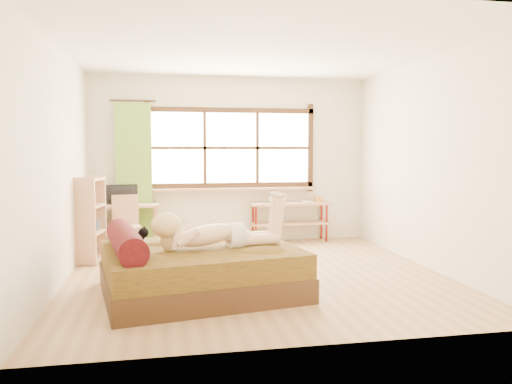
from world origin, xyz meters
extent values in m
plane|color=#9E754C|center=(0.00, 0.00, 0.00)|extent=(4.50, 4.50, 0.00)
plane|color=white|center=(0.00, 0.00, 2.70)|extent=(4.50, 4.50, 0.00)
plane|color=silver|center=(0.00, 2.25, 1.35)|extent=(4.50, 0.00, 4.50)
plane|color=silver|center=(0.00, -2.25, 1.35)|extent=(4.50, 0.00, 4.50)
plane|color=silver|center=(-2.25, 0.00, 1.35)|extent=(0.00, 4.50, 4.50)
plane|color=silver|center=(2.25, 0.00, 1.35)|extent=(0.00, 4.50, 4.50)
cube|color=#FFEDBF|center=(0.00, 2.25, 1.55)|extent=(2.60, 0.01, 1.30)
cube|color=tan|center=(0.00, 2.17, 0.88)|extent=(2.80, 0.16, 0.04)
cube|color=#457C22|center=(-1.55, 2.13, 1.15)|extent=(0.55, 0.10, 2.20)
cube|color=#341A0F|center=(-0.72, -0.65, 0.12)|extent=(2.24, 1.91, 0.25)
cube|color=#3D240E|center=(-0.72, -0.65, 0.37)|extent=(2.19, 1.88, 0.25)
cylinder|color=black|center=(-1.48, -0.79, 0.62)|extent=(0.51, 1.38, 0.28)
cube|color=tan|center=(-1.73, 1.95, 0.67)|extent=(1.16, 0.67, 0.04)
cube|color=tan|center=(-2.20, 1.67, 0.33)|extent=(0.05, 0.05, 0.66)
cube|color=tan|center=(-1.20, 1.83, 0.33)|extent=(0.05, 0.05, 0.66)
cube|color=tan|center=(-2.26, 2.07, 0.33)|extent=(0.05, 0.05, 0.66)
cube|color=tan|center=(-1.27, 2.23, 0.33)|extent=(0.05, 0.05, 0.66)
imported|color=black|center=(-1.73, 2.00, 0.84)|extent=(0.53, 0.15, 0.30)
cube|color=tan|center=(-1.63, 1.50, 0.40)|extent=(0.44, 0.44, 0.04)
cube|color=tan|center=(-1.66, 1.67, 0.64)|extent=(0.38, 0.10, 0.44)
cube|color=tan|center=(-1.77, 1.31, 0.19)|extent=(0.04, 0.04, 0.38)
cube|color=tan|center=(-1.44, 1.36, 0.19)|extent=(0.04, 0.04, 0.38)
cube|color=tan|center=(-1.82, 1.64, 0.19)|extent=(0.04, 0.04, 0.38)
cube|color=tan|center=(-1.50, 1.69, 0.19)|extent=(0.04, 0.04, 0.38)
cube|color=tan|center=(0.95, 2.07, 0.63)|extent=(1.31, 0.34, 0.04)
cube|color=tan|center=(0.95, 2.07, 0.30)|extent=(1.31, 0.34, 0.03)
cylinder|color=maroon|center=(0.36, 1.93, 0.33)|extent=(0.04, 0.04, 0.65)
cylinder|color=maroon|center=(1.55, 1.95, 0.33)|extent=(0.04, 0.04, 0.65)
cylinder|color=maroon|center=(0.35, 2.19, 0.33)|extent=(0.04, 0.04, 0.65)
cylinder|color=maroon|center=(1.55, 2.21, 0.33)|extent=(0.04, 0.04, 0.65)
cube|color=#C48031|center=(1.44, 2.08, 0.69)|extent=(0.11, 0.11, 0.09)
imported|color=gray|center=(0.65, 2.07, 0.70)|extent=(0.12, 0.12, 0.09)
imported|color=gray|center=(1.15, 2.07, 0.66)|extent=(0.17, 0.22, 0.02)
cube|color=tan|center=(-2.08, 1.10, 0.05)|extent=(0.36, 0.52, 0.03)
cube|color=tan|center=(-2.08, 1.10, 0.41)|extent=(0.36, 0.52, 0.03)
cube|color=tan|center=(-2.08, 1.10, 0.77)|extent=(0.36, 0.52, 0.03)
cube|color=tan|center=(-2.08, 1.10, 1.13)|extent=(0.36, 0.52, 0.03)
cube|color=tan|center=(-2.12, 0.87, 0.59)|extent=(0.28, 0.08, 1.16)
cube|color=tan|center=(-2.04, 1.33, 0.59)|extent=(0.28, 0.08, 1.16)
camera|label=1|loc=(-1.10, -5.89, 1.54)|focal=35.00mm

